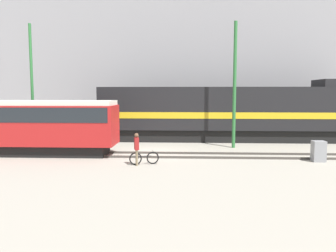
% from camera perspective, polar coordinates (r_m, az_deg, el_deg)
% --- Properties ---
extents(ground_plane, '(120.00, 120.00, 0.00)m').
position_cam_1_polar(ground_plane, '(21.73, -2.90, -4.71)').
color(ground_plane, '#9E998C').
extents(track_near, '(60.00, 1.50, 0.14)m').
position_cam_1_polar(track_near, '(20.73, -3.18, -5.02)').
color(track_near, '#47423D').
rests_on(track_near, ground).
extents(track_far, '(60.00, 1.51, 0.14)m').
position_cam_1_polar(track_far, '(27.51, -1.69, -2.36)').
color(track_far, '#47423D').
rests_on(track_far, ground).
extents(building_backdrop, '(44.82, 6.00, 13.50)m').
position_cam_1_polar(building_backdrop, '(34.56, -0.77, 10.38)').
color(building_backdrop, '#99999E').
rests_on(building_backdrop, ground).
extents(freight_locomotive, '(20.71, 3.04, 5.04)m').
position_cam_1_polar(freight_locomotive, '(27.44, 10.31, 2.29)').
color(freight_locomotive, black).
rests_on(freight_locomotive, ground).
extents(streetcar, '(9.96, 2.54, 3.48)m').
position_cam_1_polar(streetcar, '(22.36, -21.72, 0.34)').
color(streetcar, black).
rests_on(streetcar, ground).
extents(bicycle, '(1.61, 0.62, 0.76)m').
position_cam_1_polar(bicycle, '(18.22, -4.17, -5.61)').
color(bicycle, black).
rests_on(bicycle, ground).
extents(person, '(0.31, 0.41, 1.78)m').
position_cam_1_polar(person, '(17.89, -5.49, -3.44)').
color(person, '#8C7A5B').
rests_on(person, ground).
extents(utility_pole_left, '(0.21, 0.21, 8.96)m').
position_cam_1_polar(utility_pole_left, '(26.22, -22.60, 6.48)').
color(utility_pole_left, '#2D7238').
rests_on(utility_pole_left, ground).
extents(utility_pole_center, '(0.24, 0.24, 8.98)m').
position_cam_1_polar(utility_pole_center, '(23.98, 11.51, 6.94)').
color(utility_pole_center, '#2D7238').
rests_on(utility_pole_center, ground).
extents(signal_box, '(0.70, 0.60, 1.20)m').
position_cam_1_polar(signal_box, '(20.80, 24.74, -4.02)').
color(signal_box, gray).
rests_on(signal_box, ground).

